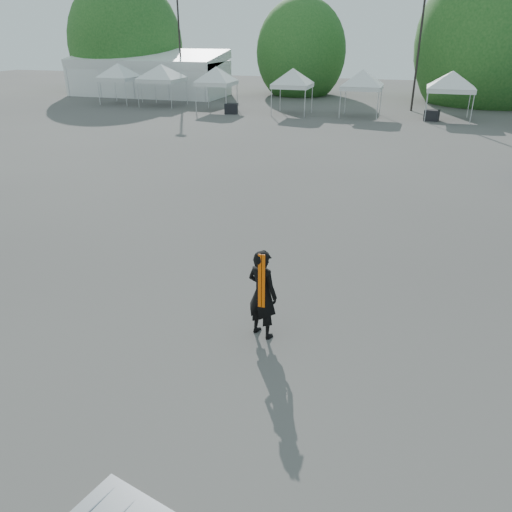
% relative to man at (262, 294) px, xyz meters
% --- Properties ---
extents(ground, '(120.00, 120.00, 0.00)m').
position_rel_man_xyz_m(ground, '(-1.01, 2.47, -0.98)').
color(ground, '#474442').
rests_on(ground, ground).
extents(marquee, '(15.00, 6.25, 4.23)m').
position_rel_man_xyz_m(marquee, '(-23.01, 37.47, 0.99)').
color(marquee, white).
rests_on(marquee, ground).
extents(light_pole_west, '(0.60, 0.25, 10.30)m').
position_rel_man_xyz_m(light_pole_west, '(-19.01, 36.47, 4.79)').
color(light_pole_west, black).
rests_on(light_pole_west, ground).
extents(light_pole_east, '(0.60, 0.25, 9.80)m').
position_rel_man_xyz_m(light_pole_east, '(1.99, 34.47, 4.54)').
color(light_pole_east, black).
rests_on(light_pole_east, ground).
extents(tree_far_w, '(4.80, 4.80, 7.30)m').
position_rel_man_xyz_m(tree_far_w, '(-27.01, 40.47, 3.56)').
color(tree_far_w, '#382314').
rests_on(tree_far_w, ground).
extents(tree_mid_w, '(4.16, 4.16, 6.33)m').
position_rel_man_xyz_m(tree_mid_w, '(-9.01, 42.47, 2.95)').
color(tree_mid_w, '#382314').
rests_on(tree_mid_w, ground).
extents(tree_mid_e, '(5.12, 5.12, 7.79)m').
position_rel_man_xyz_m(tree_mid_e, '(7.99, 41.47, 3.86)').
color(tree_mid_e, '#382314').
rests_on(tree_mid_e, ground).
extents(tent_a, '(3.99, 3.99, 3.88)m').
position_rel_man_xyz_m(tent_a, '(-22.42, 31.19, 2.08)').
color(tent_a, silver).
rests_on(tent_a, ground).
extents(tent_b, '(4.56, 4.56, 3.88)m').
position_rel_man_xyz_m(tent_b, '(-18.30, 31.16, 2.08)').
color(tent_b, silver).
rests_on(tent_b, ground).
extents(tent_c, '(3.86, 3.86, 3.88)m').
position_rel_man_xyz_m(tent_c, '(-12.86, 29.83, 2.08)').
color(tent_c, silver).
rests_on(tent_c, ground).
extents(tent_d, '(3.89, 3.89, 3.88)m').
position_rel_man_xyz_m(tent_d, '(-6.71, 29.81, 2.08)').
color(tent_d, silver).
rests_on(tent_d, ground).
extents(tent_e, '(4.05, 4.05, 3.88)m').
position_rel_man_xyz_m(tent_e, '(-1.58, 30.18, 2.08)').
color(tent_e, silver).
rests_on(tent_e, ground).
extents(tent_f, '(4.49, 4.49, 3.88)m').
position_rel_man_xyz_m(tent_f, '(4.54, 30.70, 2.08)').
color(tent_f, silver).
rests_on(tent_f, ground).
extents(man, '(0.84, 0.71, 1.95)m').
position_rel_man_xyz_m(man, '(0.00, 0.00, 0.00)').
color(man, black).
rests_on(man, ground).
extents(crate_west, '(1.15, 0.99, 0.76)m').
position_rel_man_xyz_m(crate_west, '(-11.22, 28.65, -0.59)').
color(crate_west, black).
rests_on(crate_west, ground).
extents(crate_mid, '(1.10, 0.93, 0.76)m').
position_rel_man_xyz_m(crate_mid, '(3.50, 29.81, -0.60)').
color(crate_mid, black).
rests_on(crate_mid, ground).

